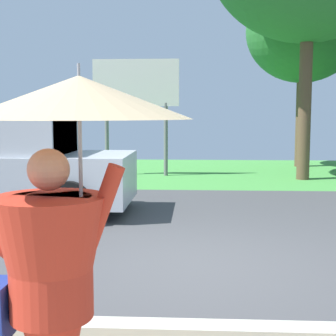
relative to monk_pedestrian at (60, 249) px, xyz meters
The scene contains 4 objects.
ground_plane 6.61m from the monk_pedestrian, 83.85° to the left, with size 40.00×22.00×0.20m.
monk_pedestrian is the anchor object (origin of this frame).
roadside_billboard 12.49m from the monk_pedestrian, 94.95° to the left, with size 2.60×0.12×3.50m.
tree_center_back 16.25m from the monk_pedestrian, 73.68° to the left, with size 3.97×3.97×6.56m.
Camera 1 is at (0.01, -6.00, 1.88)m, focal length 52.53 mm.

